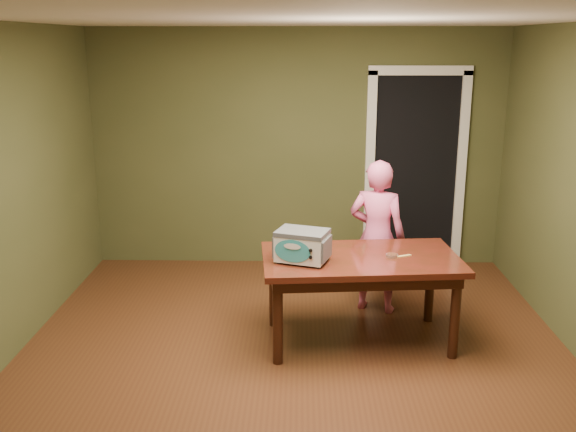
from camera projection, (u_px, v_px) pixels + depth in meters
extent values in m
plane|color=#522B17|center=(294.00, 368.00, 4.97)|extent=(5.00, 5.00, 0.00)
cube|color=#494B28|center=(297.00, 149.00, 7.04)|extent=(4.50, 0.02, 2.60)
cube|color=#494B28|center=(288.00, 385.00, 2.22)|extent=(4.50, 0.02, 2.60)
cube|color=white|center=(296.00, 18.00, 4.28)|extent=(4.50, 5.00, 0.02)
cube|color=black|center=(410.00, 167.00, 7.37)|extent=(0.90, 0.60, 2.10)
cube|color=black|center=(415.00, 172.00, 7.06)|extent=(0.90, 0.02, 2.10)
cube|color=white|center=(370.00, 173.00, 7.06)|extent=(0.10, 0.06, 2.20)
cube|color=white|center=(461.00, 173.00, 7.04)|extent=(0.10, 0.06, 2.20)
cube|color=white|center=(420.00, 70.00, 6.76)|extent=(1.10, 0.06, 0.10)
cube|color=#3D1B0D|center=(361.00, 259.00, 5.24)|extent=(1.67, 1.04, 0.05)
cube|color=black|center=(360.00, 268.00, 5.26)|extent=(1.54, 0.91, 0.10)
cylinder|color=black|center=(278.00, 322.00, 4.96)|extent=(0.08, 0.08, 0.70)
cylinder|color=black|center=(274.00, 288.00, 5.63)|extent=(0.08, 0.08, 0.70)
cylinder|color=black|center=(455.00, 317.00, 5.05)|extent=(0.08, 0.08, 0.70)
cylinder|color=black|center=(430.00, 284.00, 5.73)|extent=(0.08, 0.08, 0.70)
cylinder|color=#4C4F54|center=(279.00, 262.00, 5.07)|extent=(0.03, 0.03, 0.02)
cylinder|color=#4C4F54|center=(288.00, 254.00, 5.26)|extent=(0.03, 0.03, 0.02)
cylinder|color=#4C4F54|center=(317.00, 267.00, 4.97)|extent=(0.03, 0.03, 0.02)
cylinder|color=#4C4F54|center=(325.00, 259.00, 5.16)|extent=(0.03, 0.03, 0.02)
cube|color=silver|center=(302.00, 246.00, 5.08)|extent=(0.45, 0.38, 0.22)
cube|color=#4C4F54|center=(302.00, 232.00, 5.05)|extent=(0.46, 0.39, 0.03)
cube|color=#4C4F54|center=(279.00, 244.00, 5.15)|extent=(0.10, 0.24, 0.17)
cube|color=#4C4F54|center=(327.00, 249.00, 5.02)|extent=(0.10, 0.24, 0.17)
ellipsoid|color=teal|center=(292.00, 251.00, 4.97)|extent=(0.28, 0.10, 0.18)
cylinder|color=black|center=(311.00, 250.00, 4.91)|extent=(0.03, 0.02, 0.03)
cylinder|color=black|center=(311.00, 257.00, 4.92)|extent=(0.03, 0.02, 0.02)
cylinder|color=silver|center=(392.00, 256.00, 5.22)|extent=(0.10, 0.10, 0.02)
cylinder|color=#532D1B|center=(392.00, 255.00, 5.22)|extent=(0.09, 0.09, 0.01)
cube|color=#F0C468|center=(401.00, 256.00, 5.22)|extent=(0.17, 0.10, 0.01)
imported|color=#E85F95|center=(377.00, 237.00, 5.88)|extent=(0.60, 0.49, 1.43)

